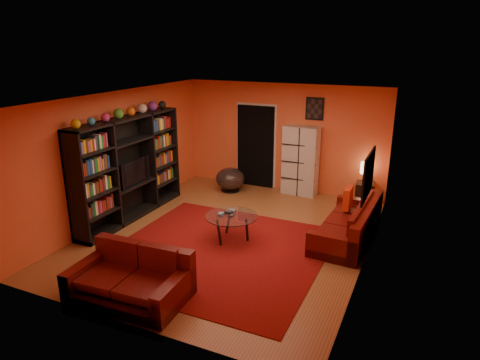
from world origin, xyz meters
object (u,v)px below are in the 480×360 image
at_px(sofa, 352,225).
at_px(bowl_chair, 230,179).
at_px(side_table, 365,193).
at_px(table_lamp, 367,169).
at_px(tv, 132,172).
at_px(coffee_table, 231,218).
at_px(storage_cabinet, 300,161).
at_px(entertainment_unit, 129,168).
at_px(loveseat, 133,278).

relative_size(sofa, bowl_chair, 3.08).
distance_m(side_table, table_lamp, 0.58).
height_order(bowl_chair, side_table, bowl_chair).
xyz_separation_m(tv, coffee_table, (2.35, -0.19, -0.54)).
distance_m(sofa, side_table, 1.99).
bearing_deg(storage_cabinet, side_table, 1.99).
height_order(entertainment_unit, storage_cabinet, entertainment_unit).
bearing_deg(coffee_table, entertainment_unit, 175.65).
distance_m(storage_cabinet, side_table, 1.65).
relative_size(storage_cabinet, side_table, 3.30).
height_order(sofa, bowl_chair, sofa).
bearing_deg(loveseat, tv, 34.39).
xyz_separation_m(loveseat, storage_cabinet, (0.91, 5.21, 0.54)).
height_order(sofa, loveseat, same).
xyz_separation_m(tv, bowl_chair, (1.13, 2.29, -0.67)).
relative_size(coffee_table, storage_cabinet, 0.58).
distance_m(storage_cabinet, bowl_chair, 1.77).
bearing_deg(bowl_chair, table_lamp, 8.19).
bearing_deg(side_table, sofa, -87.86).
distance_m(coffee_table, table_lamp, 3.54).
height_order(sofa, coffee_table, sofa).
height_order(coffee_table, table_lamp, table_lamp).
distance_m(sofa, bowl_chair, 3.58).
height_order(loveseat, storage_cabinet, storage_cabinet).
height_order(entertainment_unit, loveseat, entertainment_unit).
bearing_deg(coffee_table, side_table, 56.54).
distance_m(entertainment_unit, loveseat, 3.16).
relative_size(tv, loveseat, 0.53).
relative_size(loveseat, table_lamp, 3.58).
relative_size(loveseat, bowl_chair, 2.37).
distance_m(tv, side_table, 5.14).
height_order(sofa, table_lamp, table_lamp).
xyz_separation_m(tv, side_table, (4.29, 2.75, -0.73)).
height_order(entertainment_unit, coffee_table, entertainment_unit).
height_order(loveseat, side_table, loveseat).
distance_m(sofa, coffee_table, 2.23).
distance_m(tv, sofa, 4.48).
relative_size(tv, sofa, 0.41).
bearing_deg(table_lamp, side_table, 0.00).
bearing_deg(table_lamp, loveseat, -115.39).
height_order(tv, coffee_table, tv).
bearing_deg(loveseat, entertainment_unit, 35.17).
bearing_deg(storage_cabinet, entertainment_unit, -131.10).
height_order(loveseat, table_lamp, table_lamp).
xyz_separation_m(sofa, loveseat, (-2.52, -3.18, -0.00)).
height_order(sofa, side_table, sofa).
bearing_deg(entertainment_unit, bowl_chair, 62.78).
xyz_separation_m(sofa, side_table, (-0.07, 1.99, -0.04)).
distance_m(sofa, table_lamp, 2.06).
bearing_deg(side_table, storage_cabinet, 178.14).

